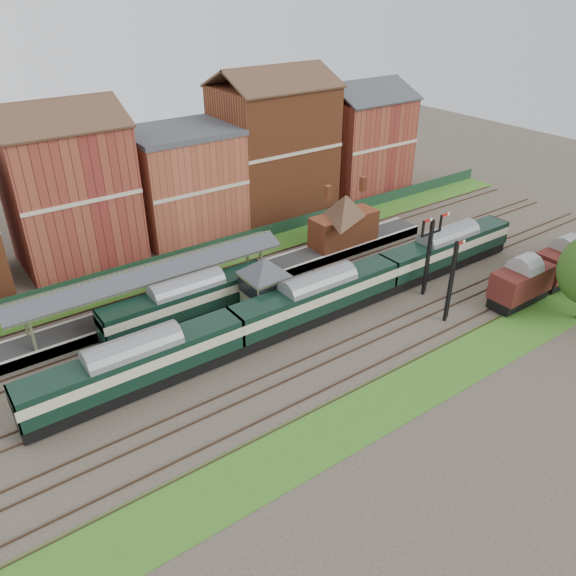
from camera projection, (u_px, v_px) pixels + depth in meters
ground at (312, 321)px, 51.53m from camera, size 160.00×160.00×0.00m
grass_back at (225, 258)px, 62.84m from camera, size 90.00×4.50×0.06m
grass_front at (408, 390)px, 43.03m from camera, size 90.00×5.00×0.06m
fence at (216, 246)px, 63.90m from camera, size 90.00×0.12×1.50m
platform at (212, 289)px, 55.65m from camera, size 55.00×3.40×1.00m
signal_box at (265, 286)px, 50.74m from camera, size 5.40×5.40×6.00m
brick_hut at (332, 281)px, 55.78m from camera, size 3.20×2.64×2.94m
station_building at (344, 219)px, 62.56m from camera, size 8.10×8.10×5.90m
canopy at (151, 269)px, 50.60m from camera, size 26.00×3.89×4.08m
semaphore_bracket at (429, 252)px, 53.58m from camera, size 3.60×0.25×8.18m
semaphore_siding at (451, 281)px, 49.61m from camera, size 1.23×0.25×8.00m
town_backdrop at (182, 177)px, 65.69m from camera, size 69.00×10.00×16.00m
dmu_train at (318, 297)px, 50.68m from camera, size 52.04×2.74×4.00m
platform_railcar at (188, 301)px, 50.43m from camera, size 16.25×2.57×3.74m
goods_van_a at (521, 283)px, 53.24m from camera, size 6.46×2.80×3.92m
goods_van_b at (564, 263)px, 56.86m from camera, size 6.63×2.87×4.02m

